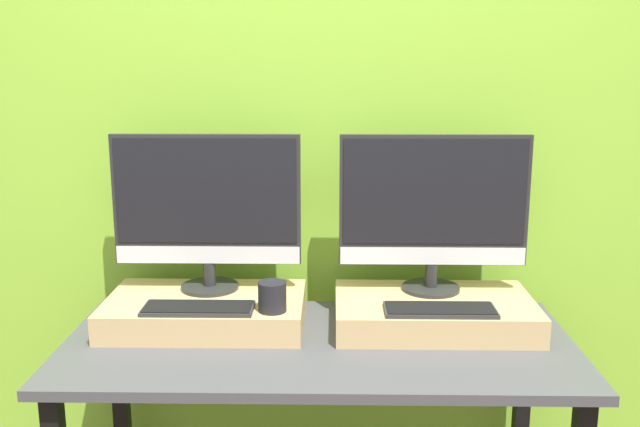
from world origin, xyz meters
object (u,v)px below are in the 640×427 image
at_px(monitor_left, 207,206).
at_px(mug, 272,297).
at_px(monitor_right, 434,207).
at_px(keyboard_left, 198,308).
at_px(keyboard_right, 440,310).

bearing_deg(monitor_left, mug, -42.66).
bearing_deg(mug, monitor_right, 22.33).
bearing_deg(monitor_right, monitor_left, 180.00).
height_order(mug, monitor_right, monitor_right).
bearing_deg(monitor_right, keyboard_left, -164.14).
bearing_deg(keyboard_right, monitor_left, 164.14).
height_order(monitor_left, keyboard_left, monitor_left).
bearing_deg(keyboard_right, monitor_right, 90.00).
distance_m(keyboard_left, mug, 0.23).
distance_m(mug, monitor_right, 0.59).
bearing_deg(keyboard_right, keyboard_left, 180.00).
distance_m(monitor_left, keyboard_right, 0.80).
bearing_deg(keyboard_left, keyboard_right, 0.00).
xyz_separation_m(monitor_left, mug, (0.22, -0.21, -0.23)).
distance_m(keyboard_left, monitor_right, 0.80).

